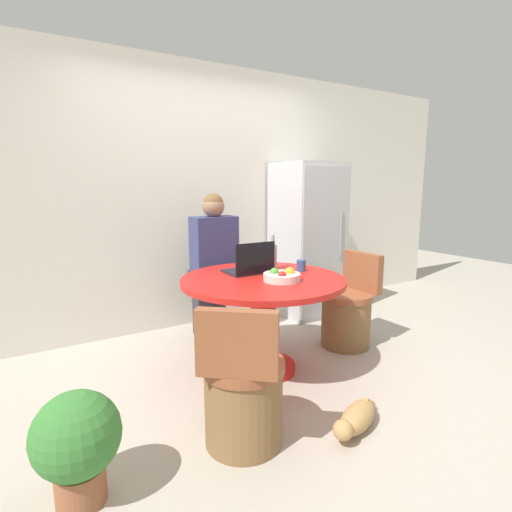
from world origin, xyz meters
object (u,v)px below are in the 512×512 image
(refrigerator, at_px, (307,240))
(person_seated, at_px, (212,260))
(potted_plant, at_px, (77,441))
(bottle, at_px, (273,256))
(laptop, at_px, (250,267))
(chair_right_side, at_px, (347,314))
(dining_table, at_px, (263,303))
(cat, at_px, (356,418))
(fruit_bowl, at_px, (282,276))
(chair_near_left_corner, at_px, (243,396))

(refrigerator, bearing_deg, person_seated, -174.87)
(refrigerator, bearing_deg, potted_plant, -147.87)
(person_seated, xyz_separation_m, bottle, (0.25, -0.63, 0.11))
(laptop, bearing_deg, chair_right_side, 170.13)
(refrigerator, height_order, dining_table, refrigerator)
(chair_right_side, height_order, potted_plant, chair_right_side)
(cat, bearing_deg, fruit_bowl, -113.02)
(dining_table, bearing_deg, chair_right_side, 1.31)
(chair_near_left_corner, height_order, person_seated, person_seated)
(potted_plant, bearing_deg, person_seated, 47.52)
(refrigerator, height_order, chair_near_left_corner, refrigerator)
(laptop, distance_m, fruit_bowl, 0.35)
(dining_table, bearing_deg, cat, -87.13)
(chair_right_side, xyz_separation_m, bottle, (-0.68, 0.19, 0.57))
(refrigerator, height_order, laptop, refrigerator)
(dining_table, relative_size, person_seated, 0.91)
(dining_table, height_order, potted_plant, dining_table)
(person_seated, relative_size, potted_plant, 2.55)
(laptop, height_order, bottle, bottle)
(fruit_bowl, height_order, bottle, bottle)
(dining_table, xyz_separation_m, fruit_bowl, (0.06, -0.16, 0.23))
(dining_table, distance_m, cat, 1.06)
(dining_table, xyz_separation_m, potted_plant, (-1.41, -0.68, -0.24))
(potted_plant, bearing_deg, fruit_bowl, 19.37)
(refrigerator, distance_m, person_seated, 1.21)
(laptop, relative_size, bottle, 1.20)
(bottle, height_order, cat, bottle)
(chair_near_left_corner, bearing_deg, potted_plant, 37.58)
(fruit_bowl, xyz_separation_m, cat, (-0.02, -0.79, -0.69))
(dining_table, bearing_deg, fruit_bowl, -67.90)
(bottle, relative_size, cat, 0.59)
(chair_right_side, xyz_separation_m, chair_near_left_corner, (-1.49, -0.73, 0.00))
(dining_table, height_order, chair_right_side, chair_right_side)
(bottle, xyz_separation_m, potted_plant, (-1.64, -0.89, -0.55))
(chair_right_side, bearing_deg, person_seated, -132.70)
(chair_near_left_corner, height_order, laptop, laptop)
(dining_table, relative_size, laptop, 3.58)
(chair_near_left_corner, xyz_separation_m, person_seated, (0.56, 1.55, 0.45))
(cat, bearing_deg, refrigerator, -142.58)
(refrigerator, height_order, person_seated, refrigerator)
(laptop, bearing_deg, cat, 92.78)
(dining_table, xyz_separation_m, bottle, (0.23, 0.21, 0.31))
(chair_right_side, bearing_deg, fruit_bowl, -79.25)
(chair_right_side, xyz_separation_m, potted_plant, (-2.32, -0.70, 0.02))
(fruit_bowl, bearing_deg, potted_plant, -160.63)
(person_seated, bearing_deg, refrigerator, -174.87)
(chair_right_side, relative_size, chair_near_left_corner, 1.00)
(laptop, xyz_separation_m, bottle, (0.24, 0.03, 0.06))
(refrigerator, bearing_deg, laptop, -147.08)
(chair_near_left_corner, height_order, cat, chair_near_left_corner)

